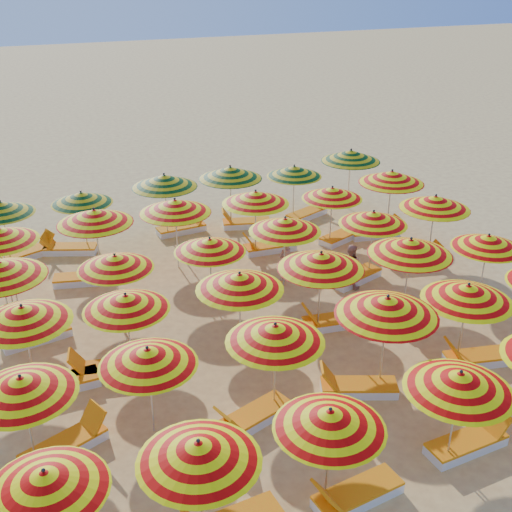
% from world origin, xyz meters
% --- Properties ---
extents(ground, '(120.00, 120.00, 0.00)m').
position_xyz_m(ground, '(0.00, 0.00, 0.00)').
color(ground, '#EFC36A').
rests_on(ground, ground).
extents(umbrella_0, '(2.30, 2.30, 2.06)m').
position_xyz_m(umbrella_0, '(-5.95, -6.12, 1.82)').
color(umbrella_0, silver).
rests_on(umbrella_0, ground).
extents(umbrella_1, '(2.12, 2.12, 2.16)m').
position_xyz_m(umbrella_1, '(-3.64, -6.44, 1.90)').
color(umbrella_1, silver).
rests_on(umbrella_1, ground).
extents(umbrella_2, '(2.08, 2.08, 2.09)m').
position_xyz_m(umbrella_2, '(-1.32, -6.43, 1.84)').
color(umbrella_2, silver).
rests_on(umbrella_2, ground).
extents(umbrella_3, '(2.23, 2.23, 2.16)m').
position_xyz_m(umbrella_3, '(1.34, -6.42, 1.91)').
color(umbrella_3, silver).
rests_on(umbrella_3, ground).
extents(umbrella_6, '(2.08, 2.08, 2.14)m').
position_xyz_m(umbrella_6, '(-6.17, -3.64, 1.89)').
color(umbrella_6, silver).
rests_on(umbrella_6, ground).
extents(umbrella_7, '(2.31, 2.31, 2.10)m').
position_xyz_m(umbrella_7, '(-3.81, -3.50, 1.85)').
color(umbrella_7, silver).
rests_on(umbrella_7, ground).
extents(umbrella_8, '(2.20, 2.20, 2.20)m').
position_xyz_m(umbrella_8, '(-1.21, -3.74, 1.94)').
color(umbrella_8, silver).
rests_on(umbrella_8, ground).
extents(umbrella_9, '(2.77, 2.77, 2.41)m').
position_xyz_m(umbrella_9, '(1.35, -3.86, 2.12)').
color(umbrella_9, silver).
rests_on(umbrella_9, ground).
extents(umbrella_10, '(2.47, 2.47, 2.23)m').
position_xyz_m(umbrella_10, '(3.55, -3.77, 1.96)').
color(umbrella_10, silver).
rests_on(umbrella_10, ground).
extents(umbrella_12, '(2.29, 2.29, 2.22)m').
position_xyz_m(umbrella_12, '(-6.01, -1.12, 1.95)').
color(umbrella_12, silver).
rests_on(umbrella_12, ground).
extents(umbrella_13, '(2.26, 2.26, 2.11)m').
position_xyz_m(umbrella_13, '(-3.81, -1.21, 1.86)').
color(umbrella_13, silver).
rests_on(umbrella_13, ground).
extents(umbrella_14, '(2.60, 2.60, 2.24)m').
position_xyz_m(umbrella_14, '(-1.14, -1.39, 1.97)').
color(umbrella_14, silver).
rests_on(umbrella_14, ground).
extents(umbrella_15, '(2.78, 2.78, 2.33)m').
position_xyz_m(umbrella_15, '(1.07, -1.23, 2.05)').
color(umbrella_15, silver).
rests_on(umbrella_15, ground).
extents(umbrella_16, '(2.54, 2.54, 2.36)m').
position_xyz_m(umbrella_16, '(3.59, -1.36, 2.07)').
color(umbrella_16, silver).
rests_on(umbrella_16, ground).
extents(umbrella_17, '(2.25, 2.25, 2.09)m').
position_xyz_m(umbrella_17, '(6.07, -1.40, 1.84)').
color(umbrella_17, silver).
rests_on(umbrella_17, ground).
extents(umbrella_18, '(2.41, 2.41, 2.34)m').
position_xyz_m(umbrella_18, '(-6.40, 1.12, 2.06)').
color(umbrella_18, silver).
rests_on(umbrella_18, ground).
extents(umbrella_19, '(2.24, 2.24, 2.09)m').
position_xyz_m(umbrella_19, '(-3.67, 1.00, 1.84)').
color(umbrella_19, silver).
rests_on(umbrella_19, ground).
extents(umbrella_20, '(2.47, 2.47, 2.09)m').
position_xyz_m(umbrella_20, '(-1.10, 1.11, 1.84)').
color(umbrella_20, silver).
rests_on(umbrella_20, ground).
extents(umbrella_21, '(2.39, 2.39, 2.22)m').
position_xyz_m(umbrella_21, '(1.25, 1.44, 1.95)').
color(umbrella_21, silver).
rests_on(umbrella_21, ground).
extents(umbrella_22, '(2.62, 2.62, 2.17)m').
position_xyz_m(umbrella_22, '(3.93, 1.08, 1.91)').
color(umbrella_22, silver).
rests_on(umbrella_22, ground).
extents(umbrella_23, '(2.69, 2.69, 2.31)m').
position_xyz_m(umbrella_23, '(6.19, 1.24, 2.03)').
color(umbrella_23, silver).
rests_on(umbrella_23, ground).
extents(umbrella_24, '(2.41, 2.41, 2.20)m').
position_xyz_m(umbrella_24, '(-6.37, 3.64, 1.94)').
color(umbrella_24, silver).
rests_on(umbrella_24, ground).
extents(umbrella_25, '(2.37, 2.37, 2.35)m').
position_xyz_m(umbrella_25, '(-3.77, 3.73, 2.07)').
color(umbrella_25, silver).
rests_on(umbrella_25, ground).
extents(umbrella_26, '(2.50, 2.50, 2.33)m').
position_xyz_m(umbrella_26, '(-1.37, 3.76, 2.05)').
color(umbrella_26, silver).
rests_on(umbrella_26, ground).
extents(umbrella_27, '(2.59, 2.59, 2.27)m').
position_xyz_m(umbrella_27, '(1.22, 3.72, 2.00)').
color(umbrella_27, silver).
rests_on(umbrella_27, ground).
extents(umbrella_28, '(2.65, 2.65, 2.12)m').
position_xyz_m(umbrella_28, '(3.85, 3.55, 1.86)').
color(umbrella_28, silver).
rests_on(umbrella_28, ground).
extents(umbrella_29, '(2.92, 2.92, 2.36)m').
position_xyz_m(umbrella_29, '(6.17, 3.71, 2.08)').
color(umbrella_29, silver).
rests_on(umbrella_29, ground).
extents(umbrella_30, '(2.42, 2.42, 2.13)m').
position_xyz_m(umbrella_30, '(-6.30, 5.99, 1.88)').
color(umbrella_30, silver).
rests_on(umbrella_30, ground).
extents(umbrella_31, '(2.45, 2.45, 2.10)m').
position_xyz_m(umbrella_31, '(-3.87, 6.08, 1.85)').
color(umbrella_31, silver).
rests_on(umbrella_31, ground).
extents(umbrella_32, '(2.64, 2.64, 2.34)m').
position_xyz_m(umbrella_32, '(-1.12, 6.14, 2.06)').
color(umbrella_32, silver).
rests_on(umbrella_32, ground).
extents(umbrella_33, '(2.58, 2.58, 2.35)m').
position_xyz_m(umbrella_33, '(1.21, 6.15, 2.07)').
color(umbrella_33, silver).
rests_on(umbrella_33, ground).
extents(umbrella_34, '(2.26, 2.26, 2.12)m').
position_xyz_m(umbrella_34, '(3.62, 6.09, 1.86)').
color(umbrella_34, silver).
rests_on(umbrella_34, ground).
extents(umbrella_35, '(2.95, 2.95, 2.36)m').
position_xyz_m(umbrella_35, '(6.08, 6.42, 2.08)').
color(umbrella_35, silver).
rests_on(umbrella_35, ground).
extents(lounger_2, '(1.80, 0.82, 0.69)m').
position_xyz_m(lounger_2, '(-0.82, -6.66, 0.15)').
color(lounger_2, white).
rests_on(lounger_2, ground).
extents(lounger_3, '(1.77, 0.72, 0.69)m').
position_xyz_m(lounger_3, '(1.94, -6.27, 0.15)').
color(lounger_3, white).
rests_on(lounger_3, ground).
extents(lounger_5, '(1.82, 1.22, 0.69)m').
position_xyz_m(lounger_5, '(-5.57, -3.44, 0.15)').
color(lounger_5, white).
rests_on(lounger_5, ground).
extents(lounger_6, '(1.83, 1.14, 0.69)m').
position_xyz_m(lounger_6, '(-1.80, -3.99, 0.15)').
color(lounger_6, white).
rests_on(lounger_6, ground).
extents(lounger_7, '(1.83, 1.16, 0.69)m').
position_xyz_m(lounger_7, '(0.75, -3.88, 0.15)').
color(lounger_7, white).
rests_on(lounger_7, ground).
extents(lounger_8, '(1.81, 0.89, 0.69)m').
position_xyz_m(lounger_8, '(4.05, -3.91, 0.15)').
color(lounger_8, white).
rests_on(lounger_8, ground).
extents(lounger_9, '(1.76, 0.67, 0.69)m').
position_xyz_m(lounger_9, '(-5.51, -1.35, 0.15)').
color(lounger_9, white).
rests_on(lounger_9, ground).
extents(lounger_10, '(1.81, 0.89, 0.69)m').
position_xyz_m(lounger_10, '(-4.41, -1.17, 0.15)').
color(lounger_10, white).
rests_on(lounger_10, ground).
extents(lounger_11, '(1.78, 0.76, 0.69)m').
position_xyz_m(lounger_11, '(1.57, -1.15, 0.15)').
color(lounger_11, white).
rests_on(lounger_11, ground).
extents(lounger_12, '(1.81, 0.92, 0.69)m').
position_xyz_m(lounger_12, '(-5.89, 0.93, 0.15)').
color(lounger_12, white).
rests_on(lounger_12, ground).
extents(lounger_13, '(1.83, 1.13, 0.69)m').
position_xyz_m(lounger_13, '(3.34, 0.88, 0.15)').
color(lounger_13, white).
rests_on(lounger_13, ground).
extents(lounger_14, '(1.81, 0.92, 0.69)m').
position_xyz_m(lounger_14, '(5.69, 1.29, 0.15)').
color(lounger_14, white).
rests_on(lounger_14, ground).
extents(lounger_15, '(1.81, 0.92, 0.69)m').
position_xyz_m(lounger_15, '(-4.27, 3.72, 0.15)').
color(lounger_15, white).
rests_on(lounger_15, ground).
extents(lounger_16, '(1.75, 0.64, 0.69)m').
position_xyz_m(lounger_16, '(1.73, 3.82, 0.15)').
color(lounger_16, white).
rests_on(lounger_16, ground).
extents(lounger_17, '(1.82, 1.19, 0.69)m').
position_xyz_m(lounger_17, '(4.44, 3.77, 0.15)').
color(lounger_17, white).
rests_on(lounger_17, ground).
extents(lounger_18, '(1.79, 0.78, 0.69)m').
position_xyz_m(lounger_18, '(5.67, 3.60, 0.15)').
color(lounger_18, white).
rests_on(lounger_18, ground).
extents(lounger_19, '(1.82, 1.19, 0.69)m').
position_xyz_m(lounger_19, '(-5.71, 6.22, 0.15)').
color(lounger_19, white).
rests_on(lounger_19, ground).
extents(lounger_20, '(1.83, 1.13, 0.69)m').
position_xyz_m(lounger_20, '(-4.47, 6.07, 0.15)').
color(lounger_20, white).
rests_on(lounger_20, ground).
extents(lounger_21, '(1.78, 0.76, 0.69)m').
position_xyz_m(lounger_21, '(-0.52, 6.39, 0.15)').
color(lounger_21, white).
rests_on(lounger_21, ground).
extents(lounger_22, '(1.82, 0.98, 0.69)m').
position_xyz_m(lounger_22, '(1.72, 6.05, 0.15)').
color(lounger_22, white).
rests_on(lounger_22, ground).
extents(lounger_23, '(1.82, 1.21, 0.69)m').
position_xyz_m(lounger_23, '(4.22, 6.10, 0.15)').
color(lounger_23, white).
rests_on(lounger_23, ground).
extents(beachgoer_a, '(0.53, 0.42, 1.29)m').
position_xyz_m(beachgoer_a, '(1.42, 1.75, 0.64)').
color(beachgoer_a, tan).
rests_on(beachgoer_a, ground).
extents(beachgoer_b, '(0.82, 0.84, 1.36)m').
position_xyz_m(beachgoer_b, '(3.02, 0.67, 0.68)').
color(beachgoer_b, tan).
rests_on(beachgoer_b, ground).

